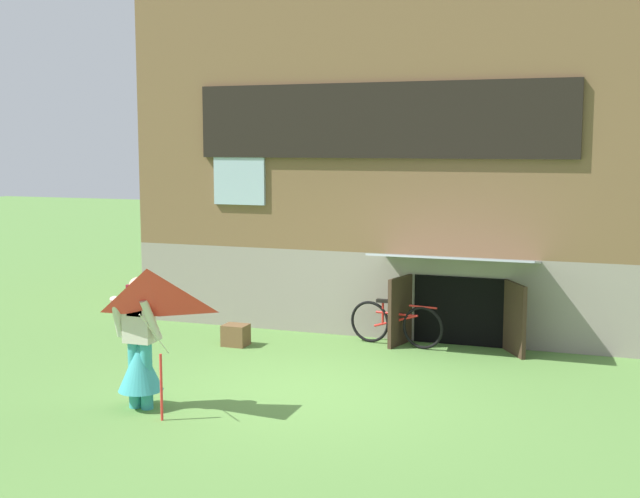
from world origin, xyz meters
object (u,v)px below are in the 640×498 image
Objects in this scene: kite at (148,310)px; bicycle_red at (396,324)px; wooden_crate at (236,335)px; person at (140,354)px.

kite reaches higher than bicycle_red.
bicycle_red is 2.44m from wooden_crate.
wooden_crate is at bearing 101.07° from kite.
bicycle_red is (2.03, 3.92, -0.31)m from person.
person is 3.15m from wooden_crate.
person reaches higher than bicycle_red.
wooden_crate is at bearing -150.78° from bicycle_red.
bicycle_red is at bearing 44.43° from person.
person is 0.96m from kite.
person is at bearing -85.23° from wooden_crate.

